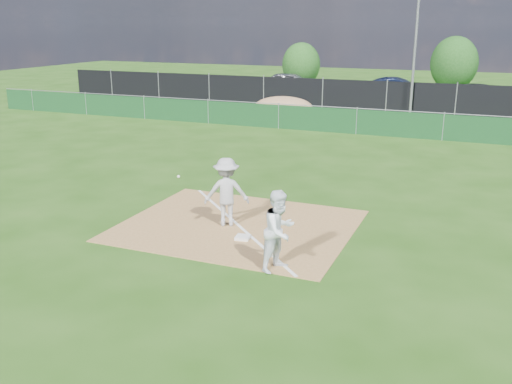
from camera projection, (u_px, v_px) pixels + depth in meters
ground at (328, 156)px, 23.20m from camera, size 90.00×90.00×0.00m
infield_dirt at (238, 225)px, 15.22m from camera, size 6.00×5.00×0.02m
foul_line at (238, 225)px, 15.22m from camera, size 5.01×5.01×0.01m
green_fence at (357, 122)px, 27.45m from camera, size 44.00×0.05×1.20m
dirt_mound at (283, 107)px, 32.38m from camera, size 3.38×2.60×1.17m
black_fence at (386, 96)px, 34.45m from camera, size 46.00×0.04×1.80m
parking_lot at (399, 101)px, 39.14m from camera, size 46.00×9.00×0.01m
light_pole at (415, 44)px, 32.75m from camera, size 0.16×0.16×8.00m
first_base at (243, 237)px, 14.24m from camera, size 0.39×0.39×0.07m
play_at_first at (227, 192)px, 14.98m from camera, size 2.11×1.12×1.83m
runner at (280, 231)px, 12.29m from camera, size 0.93×1.05×1.81m
car_left at (292, 83)px, 42.21m from camera, size 5.07×2.52×1.66m
car_mid at (398, 91)px, 37.93m from camera, size 5.12×2.18×1.64m
car_right at (484, 95)px, 36.48m from camera, size 5.19×3.13×1.41m
tree_left at (301, 65)px, 46.26m from camera, size 3.07×3.07×3.64m
tree_mid at (454, 63)px, 43.61m from camera, size 3.55×3.55×4.21m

